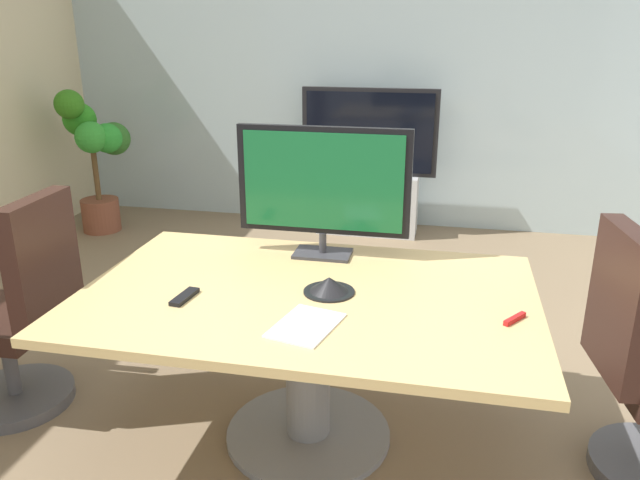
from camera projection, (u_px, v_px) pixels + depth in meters
name	position (u px, v px, depth m)	size (l,w,h in m)	color
ground_plane	(317.00, 413.00, 3.04)	(7.46, 7.46, 0.00)	#7A664C
wall_back_glass_partition	(392.00, 78.00, 5.57)	(6.32, 0.10, 2.73)	#9EB2B7
conference_table	(308.00, 329.00, 2.69)	(1.93, 1.26, 0.74)	tan
office_chair_left	(20.00, 323.00, 2.96)	(0.60, 0.58, 1.09)	#4C4C51
tv_monitor	(323.00, 184.00, 2.94)	(0.84, 0.18, 0.64)	#333338
wall_display_unit	(368.00, 185.00, 5.57)	(1.20, 0.36, 1.31)	#B7BABC
potted_plant	(96.00, 151.00, 5.52)	(0.56, 0.60, 1.30)	brown
conference_phone	(329.00, 286.00, 2.61)	(0.22, 0.22, 0.07)	black
remote_control	(185.00, 297.00, 2.56)	(0.05, 0.17, 0.02)	black
whiteboard_marker	(515.00, 319.00, 2.36)	(0.13, 0.02, 0.02)	red
paper_notepad	(306.00, 325.00, 2.32)	(0.21, 0.30, 0.01)	white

